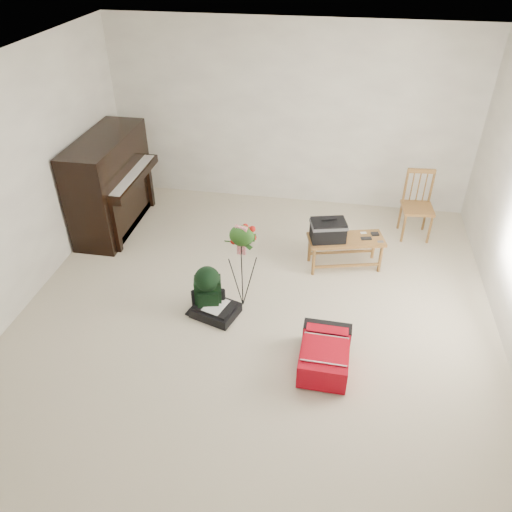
% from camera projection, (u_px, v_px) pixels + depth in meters
% --- Properties ---
extents(floor, '(5.00, 5.50, 0.01)m').
position_uv_depth(floor, '(254.00, 321.00, 5.25)').
color(floor, beige).
rests_on(floor, ground).
extents(ceiling, '(5.00, 5.50, 0.01)m').
position_uv_depth(ceiling, '(253.00, 78.00, 3.82)').
color(ceiling, white).
rests_on(ceiling, wall_back).
extents(wall_back, '(5.00, 0.04, 2.50)m').
position_uv_depth(wall_back, '(290.00, 117.00, 6.75)').
color(wall_back, white).
rests_on(wall_back, floor).
extents(wall_left, '(0.04, 5.50, 2.50)m').
position_uv_depth(wall_left, '(3.00, 196.00, 4.89)').
color(wall_left, white).
rests_on(wall_left, floor).
extents(piano, '(0.71, 1.50, 1.25)m').
position_uv_depth(piano, '(111.00, 185.00, 6.51)').
color(piano, black).
rests_on(piano, floor).
extents(bench, '(0.94, 0.56, 0.68)m').
position_uv_depth(bench, '(334.00, 231.00, 5.80)').
color(bench, olive).
rests_on(bench, floor).
extents(dining_chair, '(0.41, 0.41, 0.88)m').
position_uv_depth(dining_chair, '(418.00, 206.00, 6.40)').
color(dining_chair, olive).
rests_on(dining_chair, floor).
extents(red_suitcase, '(0.47, 0.67, 0.28)m').
position_uv_depth(red_suitcase, '(325.00, 351.00, 4.69)').
color(red_suitcase, red).
rests_on(red_suitcase, floor).
extents(black_duffel, '(0.54, 0.48, 0.19)m').
position_uv_depth(black_duffel, '(215.00, 309.00, 5.30)').
color(black_duffel, black).
rests_on(black_duffel, floor).
extents(green_backpack, '(0.31, 0.29, 0.55)m').
position_uv_depth(green_backpack, '(208.00, 288.00, 5.22)').
color(green_backpack, black).
rests_on(green_backpack, floor).
extents(flower_stand, '(0.40, 0.40, 1.04)m').
position_uv_depth(flower_stand, '(242.00, 267.00, 5.18)').
color(flower_stand, black).
rests_on(flower_stand, floor).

